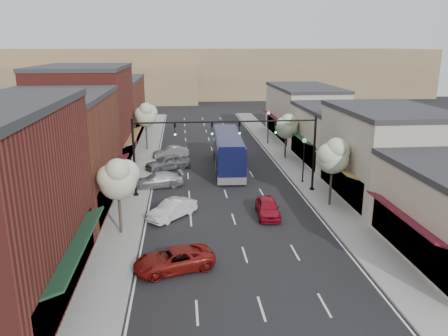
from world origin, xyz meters
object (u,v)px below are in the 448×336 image
object	(u,v)px
signal_mast_left	(161,145)
parked_car_e	(171,152)
tree_left_near	(118,178)
coach_bus	(228,151)
lamp_post_near	(304,153)
parked_car_d	(168,162)
red_hatchback	(268,207)
parked_car_c	(158,180)
tree_right_near	(334,155)
parked_car_b	(172,209)
tree_right_far	(287,125)
parked_car_a	(174,260)
tree_left_far	(146,114)
lamp_post_far	(268,122)
signal_mast_right	(289,143)

from	to	relation	value
signal_mast_left	parked_car_e	bearing A→B (deg)	88.20
tree_left_near	coach_bus	bearing A→B (deg)	60.07
lamp_post_near	coach_bus	distance (m)	8.84
coach_bus	parked_car_d	size ratio (longest dim) A/B	2.66
red_hatchback	parked_car_e	world-z (taller)	red_hatchback
parked_car_c	parked_car_e	distance (m)	11.18
parked_car_c	tree_right_near	bearing A→B (deg)	53.99
parked_car_d	parked_car_e	bearing A→B (deg)	152.92
parked_car_b	parked_car_e	world-z (taller)	parked_car_b
parked_car_b	parked_car_e	distance (m)	18.99
tree_left_near	tree_right_far	bearing A→B (deg)	50.31
parked_car_a	parked_car_e	distance (m)	27.22
tree_right_near	red_hatchback	bearing A→B (deg)	-164.69
parked_car_b	lamp_post_near	bearing A→B (deg)	74.78
tree_left_far	parked_car_d	xyz separation A→B (m)	(2.82, -9.38, -3.79)
coach_bus	parked_car_b	world-z (taller)	coach_bus
parked_car_a	parked_car_d	world-z (taller)	parked_car_d
signal_mast_left	red_hatchback	bearing A→B (deg)	-33.78
signal_mast_left	tree_left_near	xyz separation A→B (m)	(-2.63, -8.05, -0.40)
signal_mast_left	tree_right_far	distance (m)	18.39
signal_mast_left	tree_left_far	size ratio (longest dim) A/B	1.34
parked_car_a	parked_car_e	size ratio (longest dim) A/B	1.16
signal_mast_left	parked_car_b	world-z (taller)	signal_mast_left
tree_right_near	parked_car_b	distance (m)	13.65
signal_mast_left	lamp_post_far	xyz separation A→B (m)	(13.42, 20.00, -1.62)
parked_car_e	tree_left_far	bearing A→B (deg)	-159.91
tree_left_near	lamp_post_far	bearing A→B (deg)	60.22
signal_mast_right	lamp_post_far	world-z (taller)	signal_mast_right
lamp_post_far	parked_car_c	xyz separation A→B (m)	(-14.00, -17.44, -2.30)
parked_car_b	parked_car_e	xyz separation A→B (m)	(-0.47, 18.98, -0.02)
signal_mast_left	parked_car_a	size ratio (longest dim) A/B	1.71
signal_mast_left	parked_car_d	xyz separation A→B (m)	(0.19, 8.56, -3.81)
tree_right_far	parked_car_e	size ratio (longest dim) A/B	1.31
parked_car_b	parked_car_a	bearing A→B (deg)	-45.49
signal_mast_left	lamp_post_far	size ratio (longest dim) A/B	1.85
tree_right_near	parked_car_d	world-z (taller)	tree_right_near
signal_mast_right	red_hatchback	world-z (taller)	signal_mast_right
lamp_post_near	parked_car_c	bearing A→B (deg)	179.74
signal_mast_left	coach_bus	distance (m)	10.85
tree_left_near	parked_car_d	size ratio (longest dim) A/B	1.19
signal_mast_right	tree_left_far	bearing A→B (deg)	127.71
tree_right_near	parked_car_c	xyz separation A→B (m)	(-14.55, 6.62, -3.75)
red_hatchback	coach_bus	bearing A→B (deg)	100.28
coach_bus	tree_left_far	bearing A→B (deg)	136.00
parked_car_c	red_hatchback	bearing A→B (deg)	36.07
signal_mast_right	lamp_post_near	distance (m)	3.69
tree_left_far	lamp_post_near	size ratio (longest dim) A/B	1.38
signal_mast_left	parked_car_a	bearing A→B (deg)	-85.24
tree_right_near	tree_left_near	world-z (taller)	tree_right_near
tree_left_near	lamp_post_near	world-z (taller)	tree_left_near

